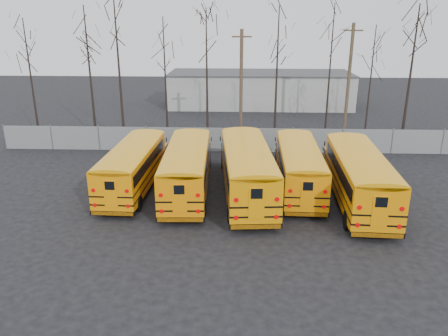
{
  "coord_description": "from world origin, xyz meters",
  "views": [
    {
      "loc": [
        -0.13,
        -22.53,
        10.48
      ],
      "look_at": [
        -1.22,
        3.14,
        1.6
      ],
      "focal_mm": 35.0,
      "sensor_mm": 36.0,
      "label": 1
    }
  ],
  "objects_px": {
    "bus_a": "(133,163)",
    "bus_d": "(299,164)",
    "utility_pole_right": "(349,77)",
    "bus_b": "(187,165)",
    "bus_c": "(247,166)",
    "utility_pole_left": "(241,84)",
    "bus_e": "(359,173)"
  },
  "relations": [
    {
      "from": "bus_d",
      "to": "utility_pole_left",
      "type": "height_order",
      "value": "utility_pole_left"
    },
    {
      "from": "bus_e",
      "to": "utility_pole_right",
      "type": "bearing_deg",
      "value": 82.64
    },
    {
      "from": "bus_a",
      "to": "bus_d",
      "type": "height_order",
      "value": "bus_d"
    },
    {
      "from": "bus_b",
      "to": "bus_c",
      "type": "height_order",
      "value": "bus_c"
    },
    {
      "from": "bus_a",
      "to": "utility_pole_right",
      "type": "xyz_separation_m",
      "value": [
        16.84,
        16.05,
        3.42
      ]
    },
    {
      "from": "bus_a",
      "to": "utility_pole_left",
      "type": "relative_size",
      "value": 1.12
    },
    {
      "from": "bus_a",
      "to": "bus_c",
      "type": "distance_m",
      "value": 7.23
    },
    {
      "from": "bus_a",
      "to": "bus_c",
      "type": "xyz_separation_m",
      "value": [
        7.18,
        -0.84,
        0.19
      ]
    },
    {
      "from": "bus_b",
      "to": "utility_pole_right",
      "type": "distance_m",
      "value": 21.48
    },
    {
      "from": "bus_c",
      "to": "bus_d",
      "type": "height_order",
      "value": "bus_c"
    },
    {
      "from": "bus_c",
      "to": "utility_pole_right",
      "type": "distance_m",
      "value": 19.71
    },
    {
      "from": "bus_a",
      "to": "utility_pole_right",
      "type": "height_order",
      "value": "utility_pole_right"
    },
    {
      "from": "bus_b",
      "to": "bus_c",
      "type": "relative_size",
      "value": 0.94
    },
    {
      "from": "bus_c",
      "to": "bus_e",
      "type": "relative_size",
      "value": 1.03
    },
    {
      "from": "utility_pole_left",
      "to": "bus_b",
      "type": "bearing_deg",
      "value": -106.6
    },
    {
      "from": "bus_c",
      "to": "bus_e",
      "type": "height_order",
      "value": "bus_c"
    },
    {
      "from": "bus_e",
      "to": "bus_c",
      "type": "bearing_deg",
      "value": 175.85
    },
    {
      "from": "bus_a",
      "to": "bus_b",
      "type": "distance_m",
      "value": 3.51
    },
    {
      "from": "bus_d",
      "to": "utility_pole_right",
      "type": "distance_m",
      "value": 17.27
    },
    {
      "from": "bus_e",
      "to": "utility_pole_left",
      "type": "height_order",
      "value": "utility_pole_left"
    },
    {
      "from": "utility_pole_left",
      "to": "utility_pole_right",
      "type": "bearing_deg",
      "value": 15.45
    },
    {
      "from": "bus_a",
      "to": "bus_e",
      "type": "bearing_deg",
      "value": -5.33
    },
    {
      "from": "bus_a",
      "to": "utility_pole_left",
      "type": "bearing_deg",
      "value": 63.52
    },
    {
      "from": "bus_b",
      "to": "utility_pole_right",
      "type": "relative_size",
      "value": 1.12
    },
    {
      "from": "bus_a",
      "to": "bus_b",
      "type": "relative_size",
      "value": 0.95
    },
    {
      "from": "bus_b",
      "to": "bus_e",
      "type": "bearing_deg",
      "value": -8.88
    },
    {
      "from": "bus_d",
      "to": "bus_e",
      "type": "xyz_separation_m",
      "value": [
        3.24,
        -1.97,
        0.13
      ]
    },
    {
      "from": "utility_pole_left",
      "to": "utility_pole_right",
      "type": "height_order",
      "value": "utility_pole_right"
    },
    {
      "from": "bus_a",
      "to": "utility_pole_left",
      "type": "height_order",
      "value": "utility_pole_left"
    },
    {
      "from": "bus_b",
      "to": "utility_pole_left",
      "type": "height_order",
      "value": "utility_pole_left"
    },
    {
      "from": "bus_a",
      "to": "bus_d",
      "type": "relative_size",
      "value": 1.0
    },
    {
      "from": "bus_e",
      "to": "bus_b",
      "type": "bearing_deg",
      "value": 176.1
    }
  ]
}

